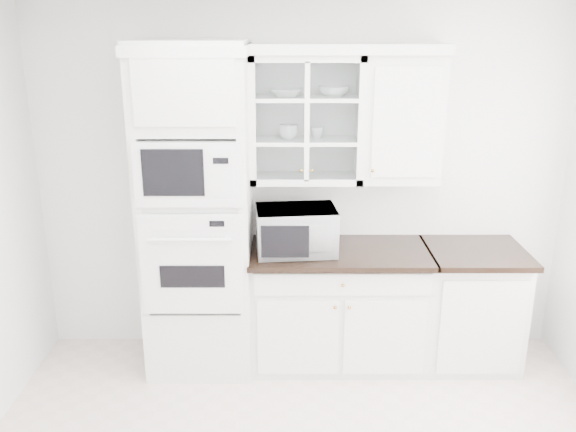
{
  "coord_description": "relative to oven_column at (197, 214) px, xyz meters",
  "views": [
    {
      "loc": [
        -0.1,
        -2.73,
        2.52
      ],
      "look_at": [
        -0.1,
        1.05,
        1.3
      ],
      "focal_mm": 38.0,
      "sensor_mm": 36.0,
      "label": 1
    }
  ],
  "objects": [
    {
      "name": "room_shell",
      "position": [
        0.75,
        -0.99,
        0.58
      ],
      "size": [
        4.0,
        3.5,
        2.7
      ],
      "color": "white",
      "rests_on": "ground"
    },
    {
      "name": "oven_column",
      "position": [
        0.0,
        0.0,
        0.0
      ],
      "size": [
        0.76,
        0.68,
        2.4
      ],
      "color": "white",
      "rests_on": "ground"
    },
    {
      "name": "base_cabinet_run",
      "position": [
        1.03,
        0.03,
        -0.74
      ],
      "size": [
        1.32,
        0.67,
        0.92
      ],
      "color": "white",
      "rests_on": "ground"
    },
    {
      "name": "extra_base_cabinet",
      "position": [
        2.03,
        0.03,
        -0.74
      ],
      "size": [
        0.72,
        0.67,
        0.92
      ],
      "color": "white",
      "rests_on": "ground"
    },
    {
      "name": "upper_cabinet_glass",
      "position": [
        0.78,
        0.17,
        0.65
      ],
      "size": [
        0.8,
        0.33,
        0.9
      ],
      "color": "white",
      "rests_on": "room_shell"
    },
    {
      "name": "upper_cabinet_solid",
      "position": [
        1.46,
        0.17,
        0.65
      ],
      "size": [
        0.55,
        0.33,
        0.9
      ],
      "primitive_type": "cube",
      "color": "white",
      "rests_on": "room_shell"
    },
    {
      "name": "crown_molding",
      "position": [
        0.68,
        0.14,
        1.14
      ],
      "size": [
        2.14,
        0.38,
        0.07
      ],
      "primitive_type": "cube",
      "color": "white",
      "rests_on": "room_shell"
    },
    {
      "name": "countertop_microwave",
      "position": [
        0.71,
        -0.01,
        -0.12
      ],
      "size": [
        0.61,
        0.52,
        0.33
      ],
      "primitive_type": "imported",
      "rotation": [
        0.0,
        0.0,
        3.24
      ],
      "color": "white",
      "rests_on": "base_cabinet_run"
    },
    {
      "name": "bowl_a",
      "position": [
        0.64,
        0.15,
        0.84
      ],
      "size": [
        0.26,
        0.26,
        0.06
      ],
      "primitive_type": "imported",
      "rotation": [
        0.0,
        0.0,
        -0.13
      ],
      "color": "white",
      "rests_on": "upper_cabinet_glass"
    },
    {
      "name": "bowl_b",
      "position": [
        0.97,
        0.19,
        0.84
      ],
      "size": [
        0.26,
        0.26,
        0.07
      ],
      "primitive_type": "imported",
      "rotation": [
        0.0,
        0.0,
        0.24
      ],
      "color": "white",
      "rests_on": "upper_cabinet_glass"
    },
    {
      "name": "cup_a",
      "position": [
        0.66,
        0.15,
        0.56
      ],
      "size": [
        0.16,
        0.16,
        0.11
      ],
      "primitive_type": "imported",
      "rotation": [
        0.0,
        0.0,
        -0.24
      ],
      "color": "white",
      "rests_on": "upper_cabinet_glass"
    },
    {
      "name": "cup_b",
      "position": [
        0.86,
        0.17,
        0.55
      ],
      "size": [
        0.1,
        0.1,
        0.09
      ],
      "primitive_type": "imported",
      "rotation": [
        0.0,
        0.0,
        0.1
      ],
      "color": "white",
      "rests_on": "upper_cabinet_glass"
    }
  ]
}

